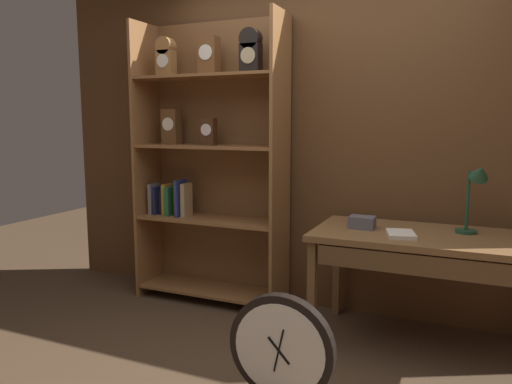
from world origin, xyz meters
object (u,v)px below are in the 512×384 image
object	(u,v)px
bookshelf	(209,159)
toolbox_small	(362,222)
round_clock_large	(281,350)
open_repair_manual	(401,234)
desk_lamp	(476,188)
workbench	(421,247)

from	to	relation	value
bookshelf	toolbox_small	distance (m)	1.36
toolbox_small	round_clock_large	distance (m)	1.12
toolbox_small	open_repair_manual	size ratio (longest dim) A/B	0.75
bookshelf	desk_lamp	distance (m)	1.96
open_repair_manual	round_clock_large	xyz separation A→B (m)	(-0.45, -0.86, -0.46)
bookshelf	workbench	distance (m)	1.75
bookshelf	round_clock_large	bearing A→B (deg)	-48.39
workbench	desk_lamp	world-z (taller)	desk_lamp
bookshelf	workbench	size ratio (longest dim) A/B	1.67
desk_lamp	round_clock_large	world-z (taller)	desk_lamp
toolbox_small	round_clock_large	bearing A→B (deg)	-100.86
workbench	toolbox_small	size ratio (longest dim) A/B	8.15
bookshelf	desk_lamp	xyz separation A→B (m)	(1.95, -0.15, -0.11)
bookshelf	workbench	world-z (taller)	bookshelf
desk_lamp	toolbox_small	bearing A→B (deg)	-171.72
bookshelf	toolbox_small	size ratio (longest dim) A/B	13.57
bookshelf	desk_lamp	world-z (taller)	bookshelf
desk_lamp	open_repair_manual	xyz separation A→B (m)	(-0.40, -0.22, -0.28)
workbench	open_repair_manual	world-z (taller)	open_repair_manual
desk_lamp	round_clock_large	xyz separation A→B (m)	(-0.86, -1.08, -0.74)
toolbox_small	open_repair_manual	world-z (taller)	toolbox_small
desk_lamp	workbench	bearing A→B (deg)	-157.43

